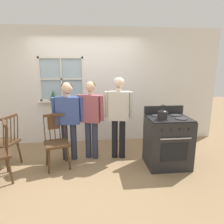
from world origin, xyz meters
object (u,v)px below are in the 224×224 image
object	(u,v)px
person_elderly_left	(68,113)
chair_near_wall	(5,143)
person_adult_right	(119,111)
handbag	(54,122)
stove	(167,141)
kettle	(163,114)
person_teen_center	(91,114)
potted_plant	(53,97)
chair_by_window	(57,143)

from	to	relation	value
person_elderly_left	chair_near_wall	bearing A→B (deg)	-171.32
chair_near_wall	person_adult_right	xyz separation A→B (m)	(2.10, 0.17, 0.52)
handbag	stove	bearing A→B (deg)	-9.52
kettle	chair_near_wall	bearing A→B (deg)	172.37
person_elderly_left	person_teen_center	bearing A→B (deg)	2.28
person_teen_center	kettle	bearing A→B (deg)	-6.14
handbag	potted_plant	bearing A→B (deg)	99.57
kettle	person_elderly_left	bearing A→B (deg)	161.48
person_teen_center	kettle	size ratio (longest dim) A/B	6.26
chair_by_window	kettle	size ratio (longest dim) A/B	3.96
person_adult_right	potted_plant	size ratio (longest dim) A/B	5.89
chair_near_wall	person_teen_center	xyz separation A→B (m)	(1.57, 0.21, 0.47)
person_elderly_left	kettle	bearing A→B (deg)	-19.10
chair_near_wall	potted_plant	size ratio (longest dim) A/B	3.56
chair_by_window	chair_near_wall	bearing A→B (deg)	155.45
person_teen_center	person_elderly_left	bearing A→B (deg)	-157.99
chair_by_window	stove	distance (m)	2.03
potted_plant	chair_near_wall	bearing A→B (deg)	-122.45
stove	person_adult_right	bearing A→B (deg)	154.42
chair_near_wall	handbag	world-z (taller)	same
potted_plant	handbag	distance (m)	1.05
chair_near_wall	potted_plant	bearing A→B (deg)	165.98
chair_near_wall	person_elderly_left	bearing A→B (deg)	117.69
person_elderly_left	stove	size ratio (longest dim) A/B	1.42
person_teen_center	stove	distance (m)	1.53
chair_by_window	potted_plant	size ratio (longest dim) A/B	3.56
chair_by_window	stove	xyz separation A→B (m)	(2.03, -0.13, 0.02)
person_elderly_left	person_teen_center	xyz separation A→B (m)	(0.44, 0.02, -0.02)
handbag	person_elderly_left	bearing A→B (deg)	15.62
chair_near_wall	person_adult_right	bearing A→B (deg)	113.01
person_elderly_left	potted_plant	xyz separation A→B (m)	(-0.43, 0.91, 0.18)
person_elderly_left	stove	bearing A→B (deg)	-13.65
chair_near_wall	handbag	size ratio (longest dim) A/B	3.19
person_teen_center	kettle	distance (m)	1.36
person_adult_right	stove	bearing A→B (deg)	-16.26
kettle	potted_plant	distance (m)	2.56
person_adult_right	potted_plant	world-z (taller)	person_adult_right
person_teen_center	person_adult_right	world-z (taller)	person_adult_right
chair_near_wall	person_adult_right	size ratio (longest dim) A/B	0.60
chair_by_window	person_adult_right	bearing A→B (deg)	-4.02
person_teen_center	stove	size ratio (longest dim) A/B	1.43
stove	handbag	distance (m)	2.16
person_adult_right	person_elderly_left	bearing A→B (deg)	-171.58
kettle	person_adult_right	bearing A→B (deg)	141.74
chair_near_wall	potted_plant	xyz separation A→B (m)	(0.70, 1.09, 0.67)
person_teen_center	person_adult_right	bearing A→B (deg)	15.21
chair_near_wall	stove	size ratio (longest dim) A/B	0.90
potted_plant	kettle	bearing A→B (deg)	-35.03
chair_by_window	handbag	xyz separation A→B (m)	(-0.07, 0.22, 0.35)
person_teen_center	handbag	xyz separation A→B (m)	(-0.70, -0.10, -0.12)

